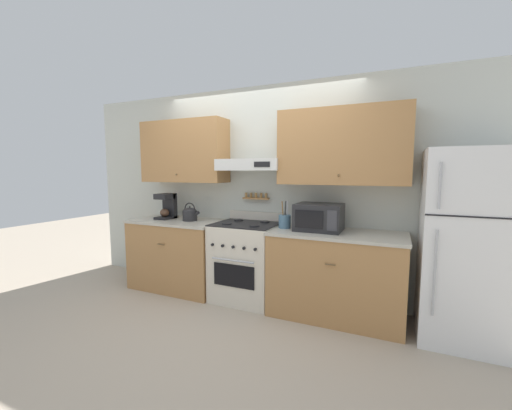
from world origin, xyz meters
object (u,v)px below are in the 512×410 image
object	(u,v)px
stove_range	(246,261)
microwave	(319,217)
refrigerator	(471,247)
utensil_crock	(285,221)
tea_kettle	(190,214)
coffee_maker	(167,206)

from	to	relation	value
stove_range	microwave	bearing A→B (deg)	1.32
refrigerator	microwave	size ratio (longest dim) A/B	3.57
microwave	utensil_crock	xyz separation A→B (m)	(-0.38, -0.02, -0.06)
stove_range	refrigerator	distance (m)	2.24
stove_range	tea_kettle	bearing A→B (deg)	179.87
tea_kettle	utensil_crock	bearing A→B (deg)	0.00
microwave	stove_range	bearing A→B (deg)	-178.68
refrigerator	coffee_maker	xyz separation A→B (m)	(-3.39, 0.06, 0.21)
coffee_maker	utensil_crock	xyz separation A→B (m)	(1.66, -0.04, -0.09)
refrigerator	tea_kettle	size ratio (longest dim) A/B	7.26
microwave	utensil_crock	bearing A→B (deg)	-177.29
microwave	coffee_maker	bearing A→B (deg)	179.50
coffee_maker	utensil_crock	bearing A→B (deg)	-1.23
coffee_maker	microwave	distance (m)	2.04
refrigerator	coffee_maker	bearing A→B (deg)	178.93
refrigerator	microwave	bearing A→B (deg)	178.08
tea_kettle	microwave	xyz separation A→B (m)	(1.64, 0.02, 0.05)
coffee_maker	tea_kettle	bearing A→B (deg)	-5.23
microwave	utensil_crock	size ratio (longest dim) A/B	1.60
coffee_maker	utensil_crock	size ratio (longest dim) A/B	1.11
utensil_crock	stove_range	bearing A→B (deg)	-179.78
tea_kettle	utensil_crock	distance (m)	1.27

